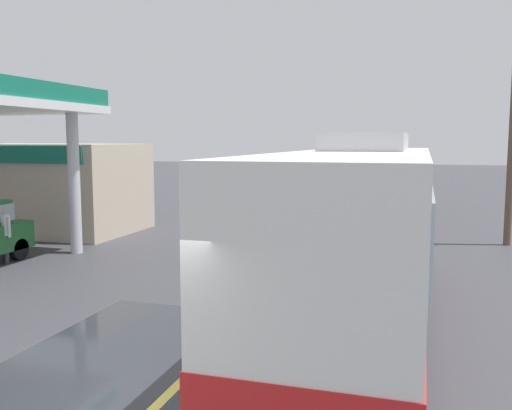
{
  "coord_description": "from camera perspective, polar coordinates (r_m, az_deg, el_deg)",
  "views": [
    {
      "loc": [
        3.33,
        -5.85,
        3.53
      ],
      "look_at": [
        -1.5,
        10.0,
        1.6
      ],
      "focal_mm": 38.9,
      "sensor_mm": 36.0,
      "label": 1
    }
  ],
  "objects": [
    {
      "name": "pedestrian_near_pump",
      "position": [
        17.49,
        -24.61,
        -2.5
      ],
      "size": [
        0.55,
        0.22,
        1.66
      ],
      "color": "#33333F",
      "rests_on": "ground"
    },
    {
      "name": "car_trailing_behind_bus",
      "position": [
        28.94,
        14.88,
        1.44
      ],
      "size": [
        1.7,
        4.2,
        1.82
      ],
      "color": "olive",
      "rests_on": "ground"
    },
    {
      "name": "ground",
      "position": [
        26.3,
        9.52,
        -1.16
      ],
      "size": [
        120.0,
        120.0,
        0.0
      ],
      "primitive_type": "plane",
      "color": "#38383D"
    },
    {
      "name": "coach_bus_main",
      "position": [
        10.94,
        10.54,
        -3.0
      ],
      "size": [
        2.6,
        11.04,
        3.69
      ],
      "color": "white",
      "rests_on": "ground"
    },
    {
      "name": "minibus_opposing_lane",
      "position": [
        30.27,
        6.12,
        2.71
      ],
      "size": [
        2.04,
        6.13,
        2.44
      ],
      "color": "#BFB799",
      "rests_on": "ground"
    },
    {
      "name": "wet_puddle_patch",
      "position": [
        9.69,
        -10.68,
        -14.83
      ],
      "size": [
        4.26,
        5.22,
        0.01
      ],
      "primitive_type": "cube",
      "color": "#26282D",
      "rests_on": "ground"
    },
    {
      "name": "gas_station_roadside",
      "position": [
        21.6,
        -24.01,
        3.67
      ],
      "size": [
        9.1,
        11.95,
        5.1
      ],
      "color": "#147259",
      "rests_on": "ground"
    },
    {
      "name": "lane_divider_stripe",
      "position": [
        21.4,
        7.77,
        -2.9
      ],
      "size": [
        0.16,
        50.0,
        0.01
      ],
      "primitive_type": "cube",
      "color": "#D8CC4C",
      "rests_on": "ground"
    }
  ]
}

